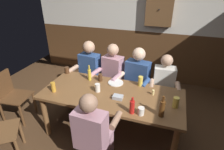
{
  "coord_description": "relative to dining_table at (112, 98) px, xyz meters",
  "views": [
    {
      "loc": [
        0.74,
        -2.01,
        2.25
      ],
      "look_at": [
        0.0,
        0.18,
        1.05
      ],
      "focal_mm": 29.55,
      "sensor_mm": 36.0,
      "label": 1
    }
  ],
  "objects": [
    {
      "name": "bottle_0",
      "position": [
        0.74,
        -0.29,
        0.21
      ],
      "size": [
        0.07,
        0.07,
        0.29
      ],
      "color": "#593314",
      "rests_on": "dining_table"
    },
    {
      "name": "pint_glass_3",
      "position": [
        0.36,
        0.36,
        0.17
      ],
      "size": [
        0.07,
        0.07,
        0.16
      ],
      "primitive_type": "cylinder",
      "color": "#E5C64C",
      "rests_on": "dining_table"
    },
    {
      "name": "pint_glass_6",
      "position": [
        -0.3,
        0.3,
        0.15
      ],
      "size": [
        0.07,
        0.07,
        0.12
      ],
      "primitive_type": "cylinder",
      "color": "#4C2D19",
      "rests_on": "dining_table"
    },
    {
      "name": "table_candle",
      "position": [
        0.58,
        0.15,
        0.13
      ],
      "size": [
        0.04,
        0.04,
        0.08
      ],
      "primitive_type": "cylinder",
      "color": "#F9E08C",
      "rests_on": "dining_table"
    },
    {
      "name": "bottle_2",
      "position": [
        0.39,
        -0.35,
        0.19
      ],
      "size": [
        0.06,
        0.06,
        0.23
      ],
      "color": "red",
      "rests_on": "dining_table"
    },
    {
      "name": "person_0",
      "position": [
        -0.71,
        0.69,
        0.04
      ],
      "size": [
        0.56,
        0.55,
        1.26
      ],
      "rotation": [
        0.0,
        0.0,
        3.02
      ],
      "color": "#2D4C84",
      "rests_on": "ground_plane"
    },
    {
      "name": "person_4",
      "position": [
        0.0,
        -0.68,
        -0.0
      ],
      "size": [
        0.53,
        0.51,
        1.2
      ],
      "rotation": [
        0.0,
        0.0,
        -0.05
      ],
      "color": "#B78493",
      "rests_on": "ground_plane"
    },
    {
      "name": "plate_0",
      "position": [
        -0.03,
        0.3,
        0.1
      ],
      "size": [
        0.25,
        0.25,
        0.01
      ],
      "primitive_type": "cylinder",
      "color": "white",
      "rests_on": "dining_table"
    },
    {
      "name": "bottle_1",
      "position": [
        -0.48,
        0.27,
        0.2
      ],
      "size": [
        0.05,
        0.05,
        0.26
      ],
      "color": "gold",
      "rests_on": "dining_table"
    },
    {
      "name": "back_wall_wainscot",
      "position": [
        0.0,
        2.11,
        -0.07
      ],
      "size": [
        5.24,
        0.12,
        1.18
      ],
      "primitive_type": "cube",
      "color": "brown",
      "rests_on": "ground_plane"
    },
    {
      "name": "condiment_caddy",
      "position": [
        0.13,
        -0.11,
        0.12
      ],
      "size": [
        0.14,
        0.1,
        0.05
      ],
      "primitive_type": "cube",
      "color": "#B2B7BC",
      "rests_on": "dining_table"
    },
    {
      "name": "pint_glass_4",
      "position": [
        -0.97,
        0.37,
        0.15
      ],
      "size": [
        0.08,
        0.08,
        0.12
      ],
      "primitive_type": "cylinder",
      "color": "#4C2D19",
      "rests_on": "dining_table"
    },
    {
      "name": "person_1",
      "position": [
        -0.25,
        0.69,
        0.03
      ],
      "size": [
        0.55,
        0.58,
        1.25
      ],
      "rotation": [
        0.0,
        0.0,
        2.95
      ],
      "color": "#B78493",
      "rests_on": "ground_plane"
    },
    {
      "name": "pint_glass_1",
      "position": [
        0.9,
        -0.05,
        0.17
      ],
      "size": [
        0.08,
        0.08,
        0.15
      ],
      "primitive_type": "cylinder",
      "color": "#E5C64C",
      "rests_on": "dining_table"
    },
    {
      "name": "dining_table",
      "position": [
        0.0,
        0.0,
        0.0
      ],
      "size": [
        2.08,
        0.91,
        0.75
      ],
      "color": "brown",
      "rests_on": "ground_plane"
    },
    {
      "name": "person_3",
      "position": [
        0.71,
        0.67,
        -0.02
      ],
      "size": [
        0.52,
        0.53,
        1.17
      ],
      "rotation": [
        0.0,
        0.0,
        3.25
      ],
      "color": "silver",
      "rests_on": "ground_plane"
    },
    {
      "name": "pint_glass_2",
      "position": [
        -0.84,
        -0.23,
        0.17
      ],
      "size": [
        0.07,
        0.07,
        0.15
      ],
      "primitive_type": "cylinder",
      "color": "gold",
      "rests_on": "dining_table"
    },
    {
      "name": "person_2",
      "position": [
        0.22,
        0.69,
        0.02
      ],
      "size": [
        0.6,
        0.58,
        1.23
      ],
      "rotation": [
        0.0,
        0.0,
        2.95
      ],
      "color": "#2D4C84",
      "rests_on": "ground_plane"
    },
    {
      "name": "ground_plane",
      "position": [
        0.0,
        -0.16,
        -0.66
      ],
      "size": [
        6.29,
        6.29,
        0.0
      ],
      "primitive_type": "plane",
      "color": "#4C331E"
    },
    {
      "name": "pint_glass_0",
      "position": [
        0.5,
        -0.34,
        0.14
      ],
      "size": [
        0.08,
        0.08,
        0.1
      ],
      "primitive_type": "cylinder",
      "color": "white",
      "rests_on": "dining_table"
    },
    {
      "name": "pint_glass_5",
      "position": [
        -0.21,
        -0.02,
        0.16
      ],
      "size": [
        0.08,
        0.08,
        0.13
      ],
      "primitive_type": "cylinder",
      "color": "white",
      "rests_on": "dining_table"
    },
    {
      "name": "chair_empty_far_end",
      "position": [
        -1.76,
        -0.2,
        -0.18
      ],
      "size": [
        0.49,
        0.49,
        0.88
      ],
      "rotation": [
        0.0,
        0.0,
        -1.46
      ],
      "color": "brown",
      "rests_on": "ground_plane"
    },
    {
      "name": "wall_dart_cabinet",
      "position": [
        0.38,
        1.98,
        1.04
      ],
      "size": [
        0.56,
        0.15,
        0.7
      ],
      "color": "brown"
    }
  ]
}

